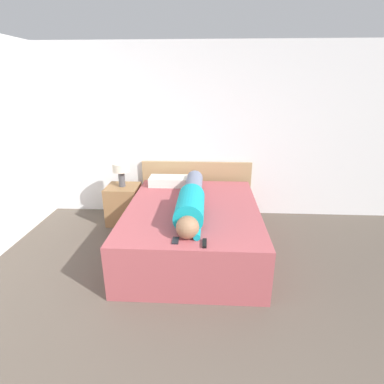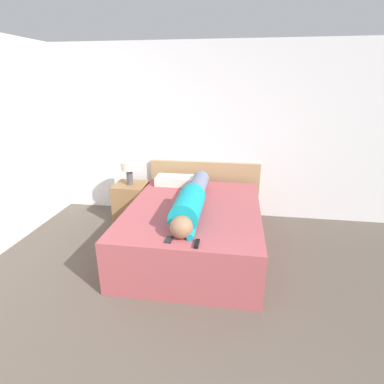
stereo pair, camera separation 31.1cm
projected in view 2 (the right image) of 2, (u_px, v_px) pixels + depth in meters
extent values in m
cube|color=white|center=(211.00, 134.00, 4.57)|extent=(6.14, 0.06, 2.60)
cube|color=#A84C51|center=(194.00, 229.00, 3.78)|extent=(1.61, 2.05, 0.60)
cube|color=tan|center=(204.00, 188.00, 4.82)|extent=(1.73, 0.04, 0.87)
cube|color=olive|center=(132.00, 202.00, 4.65)|extent=(0.48, 0.47, 0.58)
cylinder|color=#4C4C51|center=(130.00, 177.00, 4.51)|extent=(0.09, 0.09, 0.23)
cylinder|color=beige|center=(129.00, 166.00, 4.45)|extent=(0.24, 0.24, 0.12)
sphere|color=#936B4C|center=(181.00, 227.00, 2.92)|extent=(0.23, 0.23, 0.23)
cylinder|color=#149EAD|center=(188.00, 207.00, 3.29)|extent=(0.31, 0.70, 0.31)
cylinder|color=slate|center=(197.00, 187.00, 4.01)|extent=(0.23, 0.83, 0.23)
cylinder|color=#149EAD|center=(192.00, 233.00, 2.98)|extent=(0.07, 0.22, 0.07)
cube|color=silver|center=(177.00, 181.00, 4.45)|extent=(0.63, 0.29, 0.13)
cube|color=black|center=(197.00, 244.00, 2.82)|extent=(0.04, 0.15, 0.02)
cube|color=black|center=(169.00, 240.00, 2.90)|extent=(0.06, 0.13, 0.01)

